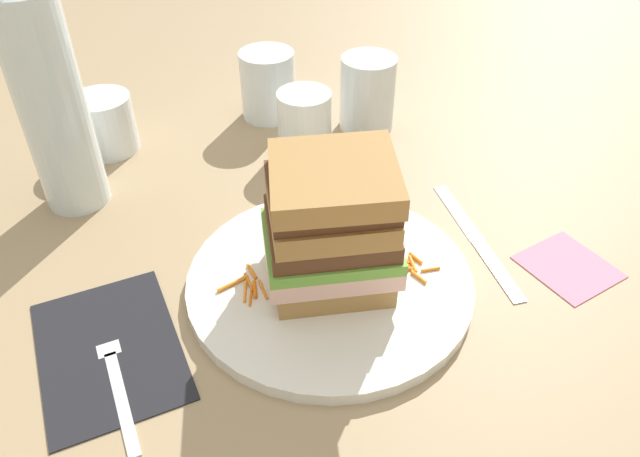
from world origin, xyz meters
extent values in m
plane|color=#9E8460|center=(0.00, 0.00, 0.00)|extent=(3.00, 3.00, 0.00)
cylinder|color=white|center=(0.00, 0.00, 0.01)|extent=(0.28, 0.28, 0.01)
cube|color=#A87A42|center=(0.00, 0.00, 0.02)|extent=(0.13, 0.12, 0.02)
cube|color=beige|center=(0.00, 0.00, 0.04)|extent=(0.14, 0.13, 0.02)
cube|color=#6BA83D|center=(0.00, 0.00, 0.06)|extent=(0.14, 0.13, 0.01)
cube|color=#56331E|center=(0.00, 0.00, 0.07)|extent=(0.13, 0.12, 0.02)
cube|color=#A87A42|center=(0.00, 0.00, 0.09)|extent=(0.13, 0.12, 0.02)
cube|color=#56331E|center=(0.00, 0.00, 0.11)|extent=(0.13, 0.12, 0.02)
cube|color=#A87A42|center=(0.00, -0.01, 0.13)|extent=(0.14, 0.13, 0.03)
cylinder|color=orange|center=(-0.09, 0.02, 0.01)|extent=(0.03, 0.01, 0.00)
cylinder|color=orange|center=(-0.08, 0.01, 0.01)|extent=(0.01, 0.03, 0.00)
cylinder|color=orange|center=(-0.07, 0.01, 0.01)|extent=(0.00, 0.03, 0.00)
cylinder|color=orange|center=(-0.08, 0.00, 0.01)|extent=(0.01, 0.02, 0.00)
cylinder|color=orange|center=(-0.07, 0.01, 0.01)|extent=(0.01, 0.02, 0.00)
cylinder|color=orange|center=(-0.08, 0.02, 0.01)|extent=(0.00, 0.03, 0.00)
cylinder|color=orange|center=(-0.07, 0.03, 0.01)|extent=(0.01, 0.02, 0.00)
cylinder|color=orange|center=(0.08, -0.04, 0.01)|extent=(0.01, 0.02, 0.00)
cylinder|color=orange|center=(0.08, 0.00, 0.01)|extent=(0.01, 0.03, 0.00)
cylinder|color=orange|center=(0.08, -0.01, 0.01)|extent=(0.00, 0.03, 0.00)
cylinder|color=orange|center=(0.07, -0.02, 0.01)|extent=(0.03, 0.02, 0.00)
cylinder|color=orange|center=(0.08, -0.02, 0.01)|extent=(0.01, 0.02, 0.00)
cylinder|color=orange|center=(0.09, -0.01, 0.01)|extent=(0.01, 0.02, 0.00)
cylinder|color=orange|center=(0.06, -0.03, 0.01)|extent=(0.03, 0.01, 0.00)
cylinder|color=orange|center=(0.10, -0.03, 0.01)|extent=(0.02, 0.01, 0.00)
cube|color=black|center=(-0.21, 0.00, 0.00)|extent=(0.13, 0.17, 0.00)
cube|color=silver|center=(-0.21, -0.06, 0.00)|extent=(0.01, 0.11, 0.00)
cube|color=silver|center=(-0.21, 0.00, 0.00)|extent=(0.02, 0.02, 0.00)
cylinder|color=silver|center=(-0.21, 0.03, 0.00)|extent=(0.00, 0.04, 0.00)
cylinder|color=silver|center=(-0.21, 0.03, 0.00)|extent=(0.00, 0.04, 0.00)
cylinder|color=silver|center=(-0.22, 0.03, 0.00)|extent=(0.00, 0.04, 0.00)
cylinder|color=silver|center=(-0.22, 0.03, 0.00)|extent=(0.00, 0.04, 0.00)
cube|color=silver|center=(0.17, -0.05, 0.00)|extent=(0.03, 0.10, 0.00)
cube|color=silver|center=(0.18, 0.05, 0.00)|extent=(0.03, 0.11, 0.00)
cylinder|color=white|center=(0.07, 0.24, 0.04)|extent=(0.07, 0.07, 0.08)
cylinder|color=orange|center=(0.07, 0.24, 0.03)|extent=(0.06, 0.06, 0.07)
cylinder|color=silver|center=(-0.21, 0.25, 0.12)|extent=(0.07, 0.07, 0.24)
cylinder|color=silver|center=(0.06, 0.35, 0.05)|extent=(0.08, 0.08, 0.09)
cylinder|color=silver|center=(0.17, 0.27, 0.05)|extent=(0.07, 0.07, 0.10)
cylinder|color=silver|center=(-0.16, 0.35, 0.04)|extent=(0.08, 0.08, 0.07)
cube|color=pink|center=(0.24, -0.07, 0.00)|extent=(0.09, 0.10, 0.00)
camera|label=1|loc=(-0.18, -0.40, 0.43)|focal=34.57mm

